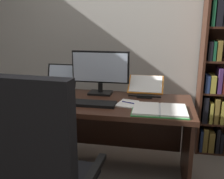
# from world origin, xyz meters

# --- Properties ---
(wall_back) EXTENTS (5.29, 0.12, 2.75)m
(wall_back) POSITION_xyz_m (0.00, 1.88, 1.37)
(wall_back) COLOR #B2ADA3
(wall_back) RESTS_ON ground
(desk) EXTENTS (1.52, 0.70, 0.73)m
(desk) POSITION_xyz_m (-0.08, 0.98, 0.53)
(desk) COLOR #381E14
(desk) RESTS_ON ground
(office_chair) EXTENTS (0.63, 0.60, 1.13)m
(office_chair) POSITION_xyz_m (-0.27, 0.09, 0.48)
(office_chair) COLOR black
(office_chair) RESTS_ON ground
(monitor) EXTENTS (0.55, 0.16, 0.41)m
(monitor) POSITION_xyz_m (-0.17, 1.14, 0.94)
(monitor) COLOR black
(monitor) RESTS_ON desk
(laptop) EXTENTS (0.31, 0.33, 0.25)m
(laptop) POSITION_xyz_m (-0.61, 1.15, 0.78)
(laptop) COLOR black
(laptop) RESTS_ON desk
(keyboard) EXTENTS (0.42, 0.15, 0.02)m
(keyboard) POSITION_xyz_m (-0.17, 0.79, 0.74)
(keyboard) COLOR black
(keyboard) RESTS_ON desk
(computer_mouse) EXTENTS (0.06, 0.10, 0.04)m
(computer_mouse) POSITION_xyz_m (-0.47, 0.79, 0.75)
(computer_mouse) COLOR black
(computer_mouse) RESTS_ON desk
(reading_stand_with_book) EXTENTS (0.33, 0.27, 0.16)m
(reading_stand_with_book) POSITION_xyz_m (0.26, 1.20, 0.81)
(reading_stand_with_book) COLOR black
(reading_stand_with_book) RESTS_ON desk
(open_binder) EXTENTS (0.43, 0.32, 0.02)m
(open_binder) POSITION_xyz_m (0.40, 0.74, 0.74)
(open_binder) COLOR green
(open_binder) RESTS_ON desk
(notepad) EXTENTS (0.19, 0.24, 0.01)m
(notepad) POSITION_xyz_m (0.13, 0.87, 0.73)
(notepad) COLOR white
(notepad) RESTS_ON desk
(pen) EXTENTS (0.13, 0.06, 0.01)m
(pen) POSITION_xyz_m (0.15, 0.87, 0.74)
(pen) COLOR navy
(pen) RESTS_ON notepad
(coffee_mug) EXTENTS (0.08, 0.08, 0.09)m
(coffee_mug) POSITION_xyz_m (-0.71, 0.98, 0.77)
(coffee_mug) COLOR #334C7A
(coffee_mug) RESTS_ON desk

